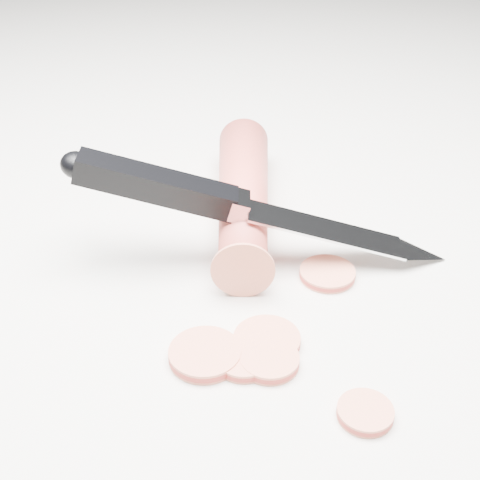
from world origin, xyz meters
name	(u,v)px	position (x,y,z in m)	size (l,w,h in m)	color
ground	(228,282)	(0.00, 0.00, 0.00)	(2.40, 2.40, 0.00)	silver
carrot	(243,196)	(0.03, 0.07, 0.02)	(0.04, 0.04, 0.18)	#CF4037
carrot_slice_0	(269,360)	(0.00, -0.08, 0.00)	(0.03, 0.03, 0.01)	#DE7152
carrot_slice_1	(267,340)	(0.00, -0.06, 0.00)	(0.04, 0.04, 0.01)	#DE7152
carrot_slice_2	(327,274)	(0.06, -0.02, 0.00)	(0.04, 0.04, 0.01)	#DE7152
carrot_slice_3	(205,354)	(-0.03, -0.06, 0.00)	(0.04, 0.04, 0.01)	#DE7152
carrot_slice_4	(365,413)	(0.03, -0.13, 0.00)	(0.03, 0.03, 0.01)	#DE7152
carrot_slice_5	(244,360)	(-0.02, -0.07, 0.00)	(0.03, 0.03, 0.01)	#DE7152
kitchen_knife	(261,207)	(0.03, 0.02, 0.04)	(0.25, 0.11, 0.08)	#B6B9BD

